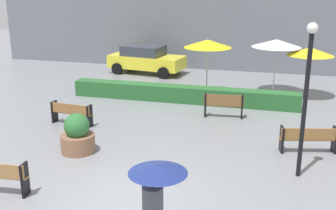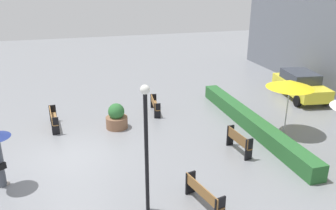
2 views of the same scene
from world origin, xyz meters
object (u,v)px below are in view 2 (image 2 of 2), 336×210
at_px(bench_near_left, 53,118).
at_px(planter_pot, 117,118).
at_px(patio_umbrella_yellow, 290,84).
at_px(lamp_post, 146,138).
at_px(bench_back_row, 239,140).
at_px(bench_far_right, 203,193).
at_px(bench_far_left, 155,104).
at_px(parked_car, 300,84).

height_order(bench_near_left, planter_pot, planter_pot).
bearing_deg(bench_near_left, patio_umbrella_yellow, 71.32).
distance_m(planter_pot, lamp_post, 6.86).
relative_size(bench_back_row, planter_pot, 1.24).
relative_size(bench_far_right, lamp_post, 0.43).
bearing_deg(bench_back_row, lamp_post, -59.23).
height_order(bench_back_row, patio_umbrella_yellow, patio_umbrella_yellow).
bearing_deg(planter_pot, bench_far_right, 14.53).
relative_size(bench_far_left, lamp_post, 0.40).
xyz_separation_m(lamp_post, patio_umbrella_yellow, (-3.86, 7.50, -0.13)).
distance_m(lamp_post, parked_car, 13.94).
bearing_deg(patio_umbrella_yellow, bench_back_row, -68.45).
distance_m(bench_far_right, patio_umbrella_yellow, 7.37).
xyz_separation_m(bench_far_right, lamp_post, (-0.33, -1.73, 2.03)).
xyz_separation_m(bench_far_left, planter_pot, (1.39, -2.24, 0.05)).
relative_size(bench_back_row, parked_car, 0.35).
bearing_deg(bench_far_left, planter_pot, -58.23).
bearing_deg(bench_near_left, planter_pot, 74.04).
distance_m(bench_near_left, planter_pot, 3.08).
bearing_deg(patio_umbrella_yellow, lamp_post, -62.77).
distance_m(planter_pot, patio_umbrella_yellow, 8.23).
distance_m(planter_pot, parked_car, 11.42).
distance_m(bench_near_left, bench_far_right, 9.08).
distance_m(bench_far_right, parked_car, 12.67).
height_order(bench_back_row, bench_far_left, bench_back_row).
bearing_deg(bench_back_row, bench_near_left, -122.39).
bearing_deg(bench_far_left, bench_near_left, -84.06).
bearing_deg(bench_back_row, bench_far_left, -156.66).
distance_m(bench_back_row, planter_pot, 5.97).
relative_size(bench_back_row, bench_far_left, 0.93).
height_order(bench_near_left, bench_back_row, bench_back_row).
bearing_deg(parked_car, bench_far_right, -48.88).
height_order(bench_back_row, bench_far_right, bench_back_row).
xyz_separation_m(bench_far_left, parked_car, (-0.06, 9.09, 0.33)).
distance_m(bench_far_right, planter_pot, 7.12).
height_order(bench_far_right, parked_car, parked_car).
relative_size(bench_near_left, patio_umbrella_yellow, 0.73).
height_order(planter_pot, lamp_post, lamp_post).
distance_m(patio_umbrella_yellow, parked_car, 5.83).
distance_m(bench_far_right, lamp_post, 2.69).
height_order(bench_far_left, parked_car, parked_car).
bearing_deg(bench_far_left, patio_umbrella_yellow, 52.35).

